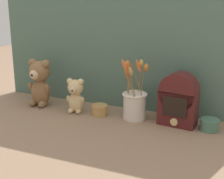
% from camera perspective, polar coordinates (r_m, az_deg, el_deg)
% --- Properties ---
extents(ground_plane, '(4.00, 4.00, 0.00)m').
position_cam_1_polar(ground_plane, '(1.81, -0.25, -4.50)').
color(ground_plane, '#8E7056').
extents(backdrop_wall, '(1.49, 0.02, 0.70)m').
position_cam_1_polar(backdrop_wall, '(1.87, 1.80, 7.31)').
color(backdrop_wall, '#4C6B5B').
rests_on(backdrop_wall, ground).
extents(teddy_bear_large, '(0.14, 0.14, 0.27)m').
position_cam_1_polar(teddy_bear_large, '(1.99, -11.93, 1.31)').
color(teddy_bear_large, olive).
rests_on(teddy_bear_large, ground).
extents(teddy_bear_medium, '(0.10, 0.10, 0.19)m').
position_cam_1_polar(teddy_bear_medium, '(1.85, -6.09, -0.88)').
color(teddy_bear_medium, '#DBBC84').
rests_on(teddy_bear_medium, ground).
extents(flower_vase, '(0.13, 0.17, 0.33)m').
position_cam_1_polar(flower_vase, '(1.76, 3.75, -2.01)').
color(flower_vase, silver).
rests_on(flower_vase, ground).
extents(vintage_radio, '(0.19, 0.11, 0.27)m').
position_cam_1_polar(vintage_radio, '(1.70, 10.97, -1.65)').
color(vintage_radio, '#4C1919').
rests_on(vintage_radio, ground).
extents(decorative_tin_tall, '(0.08, 0.08, 0.06)m').
position_cam_1_polar(decorative_tin_tall, '(1.83, -2.06, -3.39)').
color(decorative_tin_tall, tan).
rests_on(decorative_tin_tall, ground).
extents(decorative_tin_short, '(0.09, 0.09, 0.06)m').
position_cam_1_polar(decorative_tin_short, '(1.70, 15.90, -5.65)').
color(decorative_tin_short, '#47705B').
rests_on(decorative_tin_short, ground).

